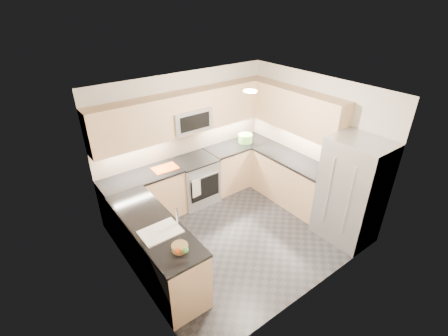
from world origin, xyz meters
TOP-DOWN VIEW (x-y plane):
  - floor at (0.00, 0.00)m, footprint 3.60×3.20m
  - ceiling at (0.00, 0.00)m, footprint 3.60×3.20m
  - wall_back at (0.00, 1.60)m, footprint 3.60×0.02m
  - wall_front at (0.00, -1.60)m, footprint 3.60×0.02m
  - wall_left at (-1.80, 0.00)m, footprint 0.02×3.20m
  - wall_right at (1.80, 0.00)m, footprint 0.02×3.20m
  - base_cab_back_left at (-1.09, 1.30)m, footprint 1.42×0.60m
  - base_cab_back_right at (1.09, 1.30)m, footprint 1.42×0.60m
  - base_cab_right at (1.50, 0.15)m, footprint 0.60×1.70m
  - base_cab_peninsula at (-1.50, 0.00)m, footprint 0.60×2.00m
  - countertop_back_left at (-1.09, 1.30)m, footprint 1.42×0.63m
  - countertop_back_right at (1.09, 1.30)m, footprint 1.42×0.63m
  - countertop_right at (1.50, 0.15)m, footprint 0.63×1.70m
  - countertop_peninsula at (-1.50, 0.00)m, footprint 0.63×2.00m
  - upper_cab_back at (0.00, 1.43)m, footprint 3.60×0.35m
  - upper_cab_right at (1.62, 0.28)m, footprint 0.35×1.95m
  - backsplash_back at (0.00, 1.60)m, footprint 3.60×0.01m
  - backsplash_right at (1.80, 0.45)m, footprint 0.01×2.30m
  - gas_range at (0.00, 1.28)m, footprint 0.76×0.65m
  - range_cooktop at (0.00, 1.28)m, footprint 0.76×0.65m
  - oven_door_glass at (0.00, 0.95)m, footprint 0.62×0.02m
  - oven_handle at (0.00, 0.93)m, footprint 0.60×0.02m
  - microwave at (0.00, 1.40)m, footprint 0.76×0.40m
  - microwave_door at (0.00, 1.20)m, footprint 0.60×0.01m
  - refrigerator at (1.45, -1.15)m, footprint 0.70×0.90m
  - fridge_handle_left at (1.08, -1.33)m, footprint 0.02×0.02m
  - fridge_handle_right at (1.08, -0.97)m, footprint 0.02×0.02m
  - sink_basin at (-1.50, -0.25)m, footprint 0.52×0.38m
  - faucet at (-1.24, -0.25)m, footprint 0.03×0.03m
  - utensil_bowl at (1.26, 1.29)m, footprint 0.37×0.37m
  - cutting_board at (-0.63, 1.27)m, footprint 0.45×0.32m
  - fruit_basket at (-1.46, -0.69)m, footprint 0.22×0.22m
  - fruit_apple at (-1.54, -0.80)m, footprint 0.08×0.08m
  - fruit_pear at (-1.47, -0.84)m, footprint 0.08×0.08m
  - dish_towel_check at (-0.22, 0.91)m, footprint 0.19×0.04m

SIDE VIEW (x-z plane):
  - floor at x=0.00m, z-range 0.00..0.00m
  - base_cab_back_left at x=-1.09m, z-range 0.00..0.90m
  - base_cab_back_right at x=1.09m, z-range 0.00..0.90m
  - base_cab_right at x=1.50m, z-range 0.00..0.90m
  - base_cab_peninsula at x=-1.50m, z-range 0.00..0.90m
  - oven_door_glass at x=0.00m, z-range 0.22..0.68m
  - gas_range at x=0.00m, z-range 0.00..0.91m
  - dish_towel_check at x=-0.22m, z-range 0.37..0.73m
  - oven_handle at x=0.00m, z-range 0.71..0.73m
  - sink_basin at x=-1.50m, z-range 0.80..0.96m
  - refrigerator at x=1.45m, z-range 0.00..1.80m
  - range_cooktop at x=0.00m, z-range 0.90..0.93m
  - countertop_back_left at x=-1.09m, z-range 0.90..0.94m
  - countertop_back_right at x=1.09m, z-range 0.90..0.94m
  - countertop_right at x=1.50m, z-range 0.90..0.94m
  - countertop_peninsula at x=-1.50m, z-range 0.90..0.94m
  - cutting_board at x=-0.63m, z-range 0.94..0.95m
  - fridge_handle_left at x=1.08m, z-range 0.35..1.55m
  - fridge_handle_right at x=1.08m, z-range 0.35..1.55m
  - fruit_basket at x=-1.46m, z-range 0.94..1.02m
  - utensil_bowl at x=1.26m, z-range 0.94..1.11m
  - fruit_apple at x=-1.54m, z-range 1.02..1.09m
  - fruit_pear at x=-1.47m, z-range 1.02..1.09m
  - faucet at x=-1.24m, z-range 0.94..1.22m
  - backsplash_back at x=0.00m, z-range 0.94..1.45m
  - backsplash_right at x=1.80m, z-range 0.94..1.45m
  - wall_back at x=0.00m, z-range 0.00..2.50m
  - wall_front at x=0.00m, z-range 0.00..2.50m
  - wall_left at x=-1.80m, z-range 0.00..2.50m
  - wall_right at x=1.80m, z-range 0.00..2.50m
  - microwave at x=0.00m, z-range 1.50..1.90m
  - microwave_door at x=0.00m, z-range 1.56..1.84m
  - upper_cab_back at x=0.00m, z-range 1.45..2.20m
  - upper_cab_right at x=1.62m, z-range 1.45..2.20m
  - ceiling at x=0.00m, z-range 2.49..2.51m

